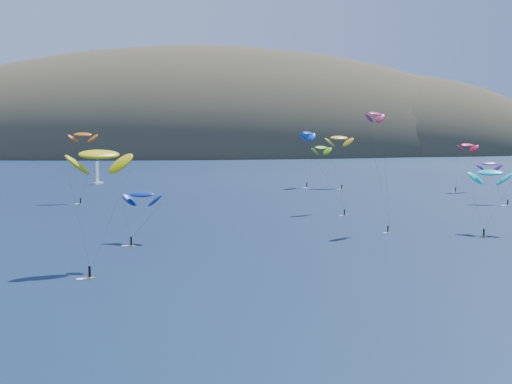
{
  "coord_description": "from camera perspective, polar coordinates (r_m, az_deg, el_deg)",
  "views": [
    {
      "loc": [
        -34.55,
        -72.25,
        23.39
      ],
      "look_at": [
        -10.66,
        80.0,
        9.0
      ],
      "focal_mm": 50.0,
      "sensor_mm": 36.0,
      "label": 1
    }
  ],
  "objects": [
    {
      "name": "sailboat",
      "position": [
        292.45,
        -12.55,
        0.8
      ],
      "size": [
        8.73,
        7.91,
        10.42
      ],
      "rotation": [
        0.0,
        0.0,
        -0.35
      ],
      "color": "white",
      "rests_on": "ground"
    },
    {
      "name": "kitesurfer_1",
      "position": [
        225.77,
        -13.68,
        4.48
      ],
      "size": [
        8.84,
        10.49,
        23.01
      ],
      "rotation": [
        0.0,
        0.0,
        0.13
      ],
      "color": "yellow",
      "rests_on": "ground"
    },
    {
      "name": "kitesurfer_5",
      "position": [
        164.56,
        18.22,
        1.47
      ],
      "size": [
        10.07,
        11.88,
        15.53
      ],
      "rotation": [
        0.0,
        0.0,
        -0.61
      ],
      "color": "yellow",
      "rests_on": "ground"
    },
    {
      "name": "kitesurfer_10",
      "position": [
        145.82,
        -9.11,
        -0.18
      ],
      "size": [
        8.76,
        9.71,
        11.79
      ],
      "rotation": [
        0.0,
        0.0,
        -0.37
      ],
      "color": "yellow",
      "rests_on": "ground"
    },
    {
      "name": "kitesurfer_4",
      "position": [
        273.65,
        4.17,
        4.7
      ],
      "size": [
        9.8,
        10.71,
        23.24
      ],
      "rotation": [
        0.0,
        0.0,
        0.88
      ],
      "color": "yellow",
      "rests_on": "ground"
    },
    {
      "name": "ground",
      "position": [
        83.43,
        16.27,
        -11.16
      ],
      "size": [
        2800.0,
        2800.0,
        0.0
      ],
      "primitive_type": "plane",
      "color": "black",
      "rests_on": "ground"
    },
    {
      "name": "kitesurfer_6",
      "position": [
        225.99,
        18.16,
        2.17
      ],
      "size": [
        8.22,
        10.62,
        14.11
      ],
      "rotation": [
        0.0,
        0.0,
        -0.26
      ],
      "color": "yellow",
      "rests_on": "ground"
    },
    {
      "name": "kitesurfer_9",
      "position": [
        160.6,
        9.49,
        6.16
      ],
      "size": [
        6.82,
        7.84,
        27.78
      ],
      "rotation": [
        0.0,
        0.0,
        0.69
      ],
      "color": "yellow",
      "rests_on": "ground"
    },
    {
      "name": "island",
      "position": [
        639.81,
        -2.27,
        2.27
      ],
      "size": [
        730.0,
        300.0,
        210.0
      ],
      "color": "#3D3526",
      "rests_on": "ground"
    },
    {
      "name": "kitesurfer_3",
      "position": [
        193.08,
        5.25,
        3.54
      ],
      "size": [
        8.51,
        11.86,
        19.32
      ],
      "rotation": [
        0.0,
        0.0,
        0.5
      ],
      "color": "yellow",
      "rests_on": "ground"
    },
    {
      "name": "kitesurfer_2",
      "position": [
        120.59,
        -12.43,
        2.94
      ],
      "size": [
        11.84,
        14.9,
        21.65
      ],
      "rotation": [
        0.0,
        0.0,
        0.4
      ],
      "color": "yellow",
      "rests_on": "ground"
    },
    {
      "name": "kitesurfer_11",
      "position": [
        271.95,
        6.67,
        4.32
      ],
      "size": [
        11.28,
        12.19,
        21.78
      ],
      "rotation": [
        0.0,
        0.0,
        0.11
      ],
      "color": "yellow",
      "rests_on": "ground"
    },
    {
      "name": "kitesurfer_8",
      "position": [
        265.63,
        16.56,
        3.61
      ],
      "size": [
        11.58,
        7.87,
        18.91
      ],
      "rotation": [
        0.0,
        0.0,
        0.29
      ],
      "color": "yellow",
      "rests_on": "ground"
    }
  ]
}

